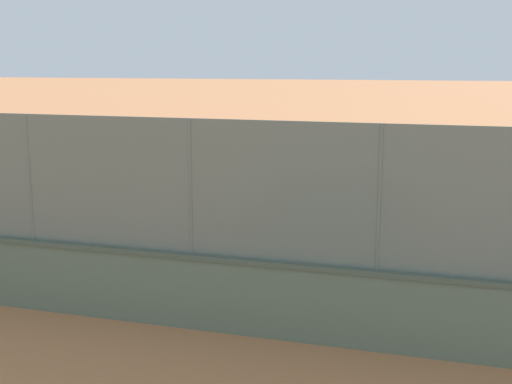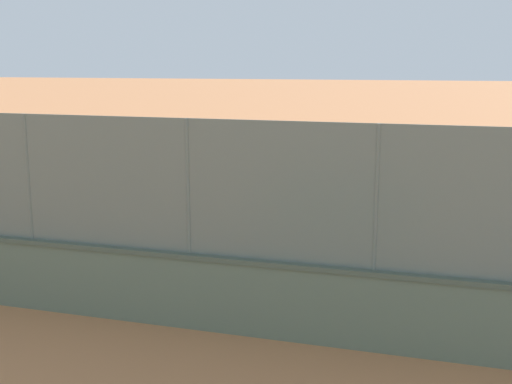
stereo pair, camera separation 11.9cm
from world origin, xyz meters
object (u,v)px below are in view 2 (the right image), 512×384
at_px(player_crossing_court, 213,158).
at_px(player_at_service_line, 401,203).
at_px(sports_ball, 330,236).
at_px(player_foreground_swinging, 341,187).

bearing_deg(player_crossing_court, player_at_service_line, 138.65).
height_order(player_crossing_court, sports_ball, player_crossing_court).
xyz_separation_m(player_foreground_swinging, sports_ball, (-0.07, 2.24, -0.82)).
relative_size(player_foreground_swinging, player_crossing_court, 0.99).
relative_size(player_foreground_swinging, sports_ball, 8.82).
xyz_separation_m(player_at_service_line, player_crossing_court, (7.01, -6.17, 0.01)).
relative_size(player_at_service_line, player_crossing_court, 0.99).
height_order(player_at_service_line, sports_ball, player_at_service_line).
xyz_separation_m(player_at_service_line, sports_ball, (1.66, 0.56, -0.82)).
height_order(player_at_service_line, player_crossing_court, player_crossing_court).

